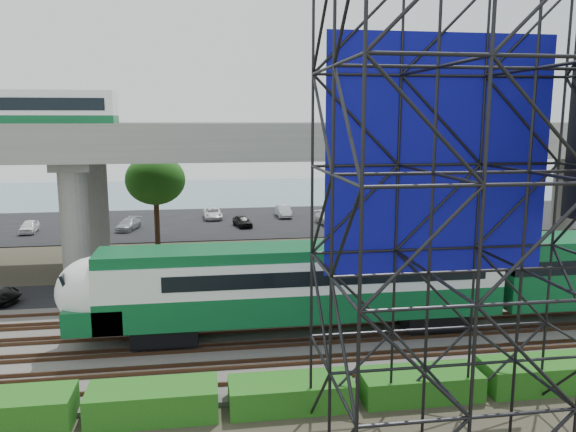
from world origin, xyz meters
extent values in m
plane|color=#474233|center=(0.00, 0.00, 0.00)|extent=(140.00, 140.00, 0.00)
cube|color=slate|center=(0.00, 2.00, 0.10)|extent=(90.00, 12.00, 0.20)
cube|color=black|center=(0.00, 10.50, 0.04)|extent=(90.00, 5.00, 0.08)
cube|color=black|center=(0.00, 34.00, 0.04)|extent=(90.00, 18.00, 0.08)
cube|color=slate|center=(0.00, 56.00, 0.01)|extent=(140.00, 40.00, 0.03)
cube|color=#472D1E|center=(0.00, -2.72, 0.28)|extent=(90.00, 0.08, 0.16)
cube|color=#472D1E|center=(0.00, -1.28, 0.28)|extent=(90.00, 0.08, 0.16)
cube|color=#472D1E|center=(0.00, -0.72, 0.28)|extent=(90.00, 0.08, 0.16)
cube|color=#472D1E|center=(0.00, 0.72, 0.28)|extent=(90.00, 0.08, 0.16)
cube|color=#472D1E|center=(0.00, 1.28, 0.28)|extent=(90.00, 0.08, 0.16)
cube|color=#472D1E|center=(0.00, 2.72, 0.28)|extent=(90.00, 0.08, 0.16)
cube|color=#472D1E|center=(0.00, 3.28, 0.28)|extent=(90.00, 0.08, 0.16)
cube|color=#472D1E|center=(0.00, 4.72, 0.28)|extent=(90.00, 0.08, 0.16)
cube|color=#472D1E|center=(0.00, 5.28, 0.28)|extent=(90.00, 0.08, 0.16)
cube|color=#472D1E|center=(0.00, 6.72, 0.28)|extent=(90.00, 0.08, 0.16)
cube|color=black|center=(-3.95, 2.00, 0.81)|extent=(3.00, 2.20, 0.90)
cube|color=black|center=(9.05, 2.00, 0.81)|extent=(3.00, 2.20, 0.90)
cube|color=#0B4E26|center=(2.55, 2.00, 1.96)|extent=(19.00, 3.00, 1.40)
cube|color=silver|center=(2.55, 2.00, 3.41)|extent=(19.00, 3.00, 1.50)
cube|color=#0B4E26|center=(2.55, 2.00, 4.41)|extent=(19.00, 2.60, 0.50)
cube|color=black|center=(3.55, 2.00, 3.46)|extent=(15.00, 3.06, 0.70)
ellipsoid|color=silver|center=(-6.95, 2.00, 2.86)|extent=(3.60, 3.00, 3.20)
cube|color=#0B4E26|center=(-6.95, 2.00, 1.81)|extent=(2.60, 3.00, 1.10)
cube|color=black|center=(-8.05, 2.00, 3.36)|extent=(0.48, 2.00, 1.09)
cube|color=#0B4E26|center=(16.55, 2.00, 2.96)|extent=(8.00, 3.00, 3.40)
cube|color=#9E9B93|center=(0.00, 16.00, 8.60)|extent=(80.00, 12.00, 1.20)
cube|color=#9E9B93|center=(0.00, 10.25, 9.75)|extent=(80.00, 0.50, 1.10)
cube|color=#9E9B93|center=(0.00, 21.75, 9.75)|extent=(80.00, 0.50, 1.10)
cylinder|color=#9E9B93|center=(-10.00, 12.50, 4.00)|extent=(1.80, 1.80, 8.00)
cylinder|color=#9E9B93|center=(-10.00, 19.50, 4.00)|extent=(1.80, 1.80, 8.00)
cube|color=#9E9B93|center=(-10.00, 16.00, 7.70)|extent=(2.40, 9.00, 0.60)
cylinder|color=#9E9B93|center=(10.00, 12.50, 4.00)|extent=(1.80, 1.80, 8.00)
cylinder|color=#9E9B93|center=(10.00, 19.50, 4.00)|extent=(1.80, 1.80, 8.00)
cube|color=#9E9B93|center=(10.00, 16.00, 7.70)|extent=(2.40, 9.00, 0.60)
cylinder|color=#9E9B93|center=(28.00, 19.50, 4.00)|extent=(1.80, 1.80, 8.00)
cube|color=black|center=(-13.72, 16.00, 9.55)|extent=(12.00, 2.50, 0.70)
cube|color=#0B4E26|center=(-13.72, 16.00, 10.35)|extent=(12.00, 2.50, 0.90)
cube|color=silver|center=(-13.72, 16.00, 11.45)|extent=(12.00, 2.50, 1.30)
cube|color=black|center=(-13.72, 16.00, 11.50)|extent=(11.00, 2.56, 0.80)
cube|color=silver|center=(-13.72, 16.00, 12.25)|extent=(12.00, 2.40, 0.30)
cube|color=#0C0E8D|center=(6.11, -4.95, 9.30)|extent=(8.10, 0.08, 8.25)
cube|color=#134E12|center=(-9.00, -4.30, 0.60)|extent=(4.60, 1.80, 1.20)
cube|color=#134E12|center=(-4.00, -4.30, 0.58)|extent=(4.60, 1.80, 1.15)
cube|color=#134E12|center=(1.00, -4.30, 0.52)|extent=(4.60, 1.80, 1.03)
cube|color=#134E12|center=(6.00, -4.30, 0.51)|extent=(4.60, 1.80, 1.01)
cube|color=#134E12|center=(11.00, -4.30, 0.56)|extent=(4.60, 1.80, 1.12)
cylinder|color=#382314|center=(14.00, 12.50, 2.40)|extent=(0.44, 0.44, 4.80)
ellipsoid|color=#134E12|center=(14.00, 12.50, 5.60)|extent=(4.94, 4.94, 4.18)
cylinder|color=#382314|center=(-6.00, 24.00, 2.40)|extent=(0.44, 0.44, 4.80)
ellipsoid|color=#134E12|center=(-6.00, 24.00, 5.60)|extent=(4.94, 4.94, 4.18)
imported|color=white|center=(-18.28, 31.00, 0.66)|extent=(1.57, 3.46, 1.15)
imported|color=#A0A4A7|center=(-13.29, 36.00, 0.70)|extent=(1.49, 3.81, 1.24)
imported|color=#9B9CA2|center=(-9.28, 31.00, 0.62)|extent=(2.38, 4.00, 1.09)
imported|color=silver|center=(-1.17, 36.00, 0.64)|extent=(2.06, 4.12, 1.12)
imported|color=black|center=(1.64, 31.00, 0.63)|extent=(2.05, 3.46, 1.11)
imported|color=#A9ADB1|center=(6.46, 36.00, 0.71)|extent=(1.41, 3.85, 1.26)
imported|color=silver|center=(10.23, 31.00, 0.69)|extent=(2.25, 4.37, 1.21)
imported|color=#B2B3BB|center=(15.41, 36.00, 0.66)|extent=(2.91, 4.49, 1.15)
camera|label=1|loc=(-1.99, -23.45, 10.55)|focal=35.00mm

